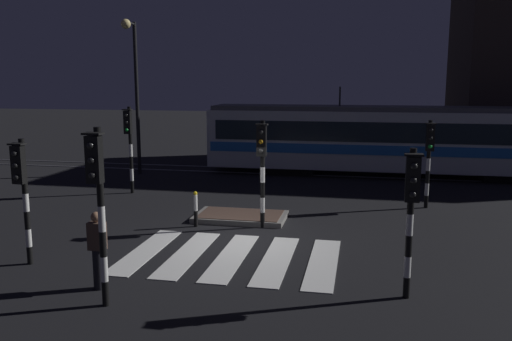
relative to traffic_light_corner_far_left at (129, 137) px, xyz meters
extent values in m
plane|color=black|center=(5.77, -5.14, -2.27)|extent=(120.00, 120.00, 0.00)
cube|color=#59595E|center=(5.77, 5.41, -2.25)|extent=(80.00, 0.12, 0.03)
cube|color=#59595E|center=(5.77, 6.84, -2.25)|extent=(80.00, 0.12, 0.03)
cube|color=silver|center=(3.44, -6.65, -2.26)|extent=(0.71, 3.75, 0.02)
cube|color=silver|center=(4.60, -6.66, -2.26)|extent=(0.71, 3.75, 0.02)
cube|color=silver|center=(5.77, -6.66, -2.26)|extent=(0.71, 3.75, 0.02)
cube|color=silver|center=(6.93, -6.67, -2.26)|extent=(0.71, 3.75, 0.02)
cube|color=silver|center=(8.09, -6.67, -2.26)|extent=(0.71, 3.75, 0.02)
cube|color=slate|center=(5.16, -2.99, -2.19)|extent=(2.92, 1.70, 0.16)
cube|color=#4C382D|center=(5.16, -2.99, -2.10)|extent=(2.63, 1.53, 0.02)
cylinder|color=black|center=(0.00, 0.09, -2.02)|extent=(0.14, 0.14, 0.49)
cylinder|color=white|center=(0.00, 0.09, -1.53)|extent=(0.14, 0.14, 0.49)
cylinder|color=black|center=(0.00, 0.09, -1.04)|extent=(0.14, 0.14, 0.49)
cylinder|color=white|center=(0.00, 0.09, -0.55)|extent=(0.14, 0.14, 0.49)
cylinder|color=black|center=(0.00, 0.09, -0.06)|extent=(0.14, 0.14, 0.49)
cylinder|color=white|center=(0.00, 0.09, 0.43)|extent=(0.14, 0.14, 0.49)
cylinder|color=black|center=(0.00, 0.09, 0.92)|extent=(0.14, 0.14, 0.49)
cube|color=black|center=(0.00, -0.08, 0.57)|extent=(0.28, 0.20, 0.90)
sphere|color=black|center=(0.00, -0.19, 0.85)|extent=(0.14, 0.14, 0.14)
sphere|color=black|center=(0.00, -0.19, 0.57)|extent=(0.14, 0.14, 0.14)
sphere|color=green|center=(0.00, -0.19, 0.29)|extent=(0.14, 0.14, 0.14)
cube|color=black|center=(0.00, -0.08, 1.06)|extent=(0.36, 0.24, 0.04)
cylinder|color=black|center=(1.04, -8.12, -2.05)|extent=(0.14, 0.14, 0.44)
cylinder|color=white|center=(1.04, -8.12, -1.60)|extent=(0.14, 0.14, 0.44)
cylinder|color=black|center=(1.04, -8.12, -1.16)|extent=(0.14, 0.14, 0.44)
cylinder|color=white|center=(1.04, -8.12, -0.72)|extent=(0.14, 0.14, 0.44)
cylinder|color=black|center=(1.04, -8.12, -0.28)|extent=(0.14, 0.14, 0.44)
cylinder|color=white|center=(1.04, -8.12, 0.16)|extent=(0.14, 0.14, 0.44)
cylinder|color=black|center=(1.04, -8.12, 0.61)|extent=(0.14, 0.14, 0.44)
cube|color=black|center=(1.04, -8.29, 0.23)|extent=(0.28, 0.20, 0.90)
sphere|color=black|center=(1.04, -8.40, 0.51)|extent=(0.14, 0.14, 0.14)
sphere|color=black|center=(1.04, -8.40, 0.23)|extent=(0.14, 0.14, 0.14)
sphere|color=black|center=(1.04, -8.40, -0.05)|extent=(0.14, 0.14, 0.14)
cube|color=black|center=(1.04, -8.29, 0.72)|extent=(0.36, 0.24, 0.04)
cylinder|color=black|center=(4.01, -10.00, -2.01)|extent=(0.14, 0.14, 0.51)
cylinder|color=white|center=(4.01, -10.00, -1.50)|extent=(0.14, 0.14, 0.51)
cylinder|color=black|center=(4.01, -10.00, -0.99)|extent=(0.14, 0.14, 0.51)
cylinder|color=white|center=(4.01, -10.00, -0.48)|extent=(0.14, 0.14, 0.51)
cylinder|color=black|center=(4.01, -10.00, 0.04)|extent=(0.14, 0.14, 0.51)
cylinder|color=white|center=(4.01, -10.00, 0.55)|extent=(0.14, 0.14, 0.51)
cylinder|color=black|center=(4.01, -10.00, 1.06)|extent=(0.14, 0.14, 0.51)
cube|color=black|center=(4.01, -10.17, 0.72)|extent=(0.28, 0.20, 0.90)
sphere|color=black|center=(4.01, -10.28, 1.00)|extent=(0.14, 0.14, 0.14)
sphere|color=black|center=(4.01, -10.28, 0.72)|extent=(0.14, 0.14, 0.14)
sphere|color=black|center=(4.01, -10.28, 0.44)|extent=(0.14, 0.14, 0.14)
cube|color=black|center=(4.01, -10.17, 1.21)|extent=(0.36, 0.24, 0.04)
cylinder|color=black|center=(11.23, -0.18, -2.05)|extent=(0.14, 0.14, 0.44)
cylinder|color=white|center=(11.23, -0.18, -1.60)|extent=(0.14, 0.14, 0.44)
cylinder|color=black|center=(11.23, -0.18, -1.16)|extent=(0.14, 0.14, 0.44)
cylinder|color=white|center=(11.23, -0.18, -0.72)|extent=(0.14, 0.14, 0.44)
cylinder|color=black|center=(11.23, -0.18, -0.28)|extent=(0.14, 0.14, 0.44)
cylinder|color=white|center=(11.23, -0.18, 0.16)|extent=(0.14, 0.14, 0.44)
cylinder|color=black|center=(11.23, -0.18, 0.61)|extent=(0.14, 0.14, 0.44)
cube|color=black|center=(11.23, -0.35, 0.23)|extent=(0.28, 0.20, 0.90)
sphere|color=black|center=(11.23, -0.46, 0.51)|extent=(0.14, 0.14, 0.14)
sphere|color=black|center=(11.23, -0.46, 0.23)|extent=(0.14, 0.14, 0.14)
sphere|color=green|center=(11.23, -0.46, -0.05)|extent=(0.14, 0.14, 0.14)
cube|color=black|center=(11.23, -0.35, 0.72)|extent=(0.36, 0.24, 0.04)
cylinder|color=black|center=(6.03, -3.78, -2.03)|extent=(0.14, 0.14, 0.47)
cylinder|color=white|center=(6.03, -3.78, -1.57)|extent=(0.14, 0.14, 0.47)
cylinder|color=black|center=(6.03, -3.78, -1.10)|extent=(0.14, 0.14, 0.47)
cylinder|color=white|center=(6.03, -3.78, -0.63)|extent=(0.14, 0.14, 0.47)
cylinder|color=black|center=(6.03, -3.78, -0.16)|extent=(0.14, 0.14, 0.47)
cylinder|color=white|center=(6.03, -3.78, 0.31)|extent=(0.14, 0.14, 0.47)
cylinder|color=black|center=(6.03, -3.78, 0.77)|extent=(0.14, 0.14, 0.47)
cube|color=black|center=(6.03, -3.95, 0.41)|extent=(0.28, 0.20, 0.90)
sphere|color=black|center=(6.03, -4.06, 0.69)|extent=(0.14, 0.14, 0.14)
sphere|color=orange|center=(6.03, -4.06, 0.41)|extent=(0.14, 0.14, 0.14)
sphere|color=black|center=(6.03, -4.06, 0.13)|extent=(0.14, 0.14, 0.14)
cube|color=black|center=(6.03, -3.95, 0.90)|extent=(0.36, 0.24, 0.04)
cylinder|color=black|center=(9.94, -8.41, -2.04)|extent=(0.14, 0.14, 0.45)
cylinder|color=white|center=(9.94, -8.41, -1.60)|extent=(0.14, 0.14, 0.45)
cylinder|color=black|center=(9.94, -8.41, -1.15)|extent=(0.14, 0.14, 0.45)
cylinder|color=white|center=(9.94, -8.41, -0.70)|extent=(0.14, 0.14, 0.45)
cylinder|color=black|center=(9.94, -8.41, -0.25)|extent=(0.14, 0.14, 0.45)
cylinder|color=white|center=(9.94, -8.41, 0.19)|extent=(0.14, 0.14, 0.45)
cylinder|color=black|center=(9.94, -8.41, 0.64)|extent=(0.14, 0.14, 0.45)
cube|color=black|center=(9.94, -8.58, 0.26)|extent=(0.28, 0.20, 0.90)
sphere|color=black|center=(9.94, -8.69, 0.54)|extent=(0.14, 0.14, 0.14)
sphere|color=black|center=(9.94, -8.69, 0.26)|extent=(0.14, 0.14, 0.14)
sphere|color=black|center=(9.94, -8.69, -0.02)|extent=(0.14, 0.14, 0.14)
cube|color=black|center=(9.94, -8.58, 0.75)|extent=(0.36, 0.24, 0.04)
cylinder|color=black|center=(-1.54, 4.32, 1.28)|extent=(0.18, 0.18, 7.09)
cylinder|color=black|center=(-1.54, 3.87, 4.73)|extent=(0.10, 0.90, 0.10)
sphere|color=#F9E08C|center=(-1.54, 3.42, 4.65)|extent=(0.44, 0.44, 0.44)
cube|color=silver|center=(10.49, 6.13, -0.57)|extent=(17.60, 2.50, 2.70)
cube|color=blue|center=(10.49, 4.86, -0.92)|extent=(17.25, 0.04, 0.44)
cube|color=blue|center=(10.49, 7.40, -0.92)|extent=(17.25, 0.04, 0.44)
cube|color=black|center=(10.49, 4.86, -0.12)|extent=(16.72, 0.03, 0.90)
cube|color=#4C4C51|center=(10.49, 6.13, 0.88)|extent=(17.25, 2.30, 0.20)
cylinder|color=#262628|center=(7.85, 6.13, 1.38)|extent=(0.08, 0.08, 1.00)
cube|color=black|center=(15.34, 6.13, -2.09)|extent=(2.20, 2.00, 0.35)
cube|color=black|center=(5.65, 6.13, -2.09)|extent=(2.20, 2.00, 0.35)
cylinder|color=black|center=(3.47, -9.22, -1.83)|extent=(0.24, 0.24, 0.88)
cube|color=#4C382D|center=(3.47, -9.22, -1.09)|extent=(0.36, 0.22, 0.60)
sphere|color=#9E7051|center=(3.47, -9.22, -0.67)|extent=(0.22, 0.22, 0.22)
cylinder|color=black|center=(4.00, -4.11, -2.02)|extent=(0.12, 0.12, 0.50)
cylinder|color=white|center=(4.00, -4.11, -1.52)|extent=(0.12, 0.12, 0.50)
sphere|color=yellow|center=(4.00, -4.11, -1.22)|extent=(0.12, 0.12, 0.12)
camera|label=1|loc=(8.92, -19.16, 2.19)|focal=37.02mm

